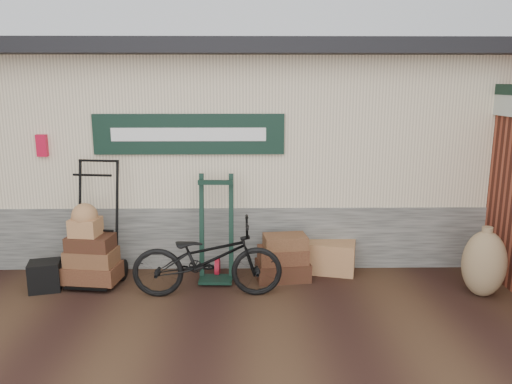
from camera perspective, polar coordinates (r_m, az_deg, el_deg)
The scene contains 9 objects.
ground at distance 6.44m, azimuth -5.48°, elevation -11.87°, with size 80.00×80.00×0.00m, color black.
station_building at distance 8.66m, azimuth -4.30°, elevation 5.60°, with size 14.40×4.10×3.20m.
porter_trolley at distance 6.96m, azimuth -17.86°, elevation -3.23°, with size 0.84×0.63×1.67m, color black, non-canonical shape.
green_barrow at distance 6.74m, azimuth -4.58°, elevation -4.16°, with size 0.52×0.44×1.44m, color black, non-canonical shape.
suitcase_stack at distance 6.86m, azimuth 3.08°, elevation -7.42°, with size 0.71×0.45×0.63m, color #3A2312, non-canonical shape.
wicker_hamper at distance 7.21m, azimuth 8.49°, elevation -7.33°, with size 0.68×0.44×0.44m, color #97643C.
black_trunk at distance 7.09m, azimuth -22.98°, elevation -8.82°, with size 0.38×0.33×0.38m, color black.
bicycle at distance 6.29m, azimuth -5.60°, elevation -7.12°, with size 1.88×0.65×1.09m, color black.
burlap_sack_left at distance 6.91m, azimuth 24.61°, elevation -7.47°, with size 0.53×0.45×0.85m, color brown.
Camera 1 is at (0.52, -5.84, 2.65)m, focal length 35.00 mm.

